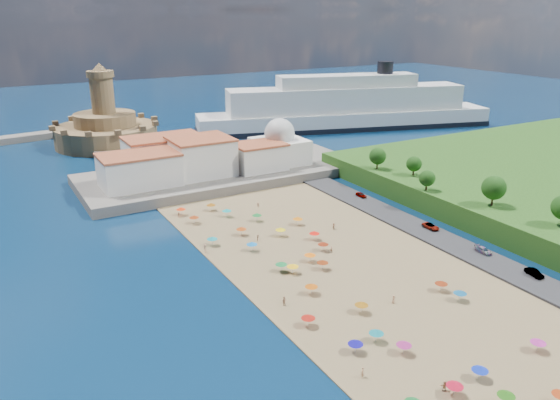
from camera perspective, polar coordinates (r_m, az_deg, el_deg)
ground at (r=114.13m, az=4.51°, el=-7.74°), size 700.00×700.00×0.00m
terrace at (r=177.99m, az=-5.98°, el=2.77°), size 90.00×36.00×3.00m
jetty at (r=203.48m, az=-15.71°, el=4.16°), size 18.00×70.00×2.40m
waterfront_buildings at (r=172.28m, az=-10.11°, el=4.22°), size 57.00×29.00×11.00m
domed_building at (r=182.96m, az=-0.05°, el=5.76°), size 16.00×16.00×15.00m
fortress at (r=230.83m, az=-17.74°, el=7.11°), size 40.00×40.00×32.40m
cruise_ship at (r=253.67m, az=6.93°, el=9.39°), size 136.35×57.36×29.72m
beach_parasols at (r=101.77m, az=8.27°, el=-10.10°), size 32.65×113.68×2.20m
beachgoers at (r=111.58m, az=2.93°, el=-7.74°), size 34.09×99.75×1.90m
parked_cars at (r=131.54m, az=19.32°, el=-4.40°), size 2.20×74.71×1.38m
hillside_trees at (r=137.95m, az=23.57°, el=-0.01°), size 13.18×102.34×7.59m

